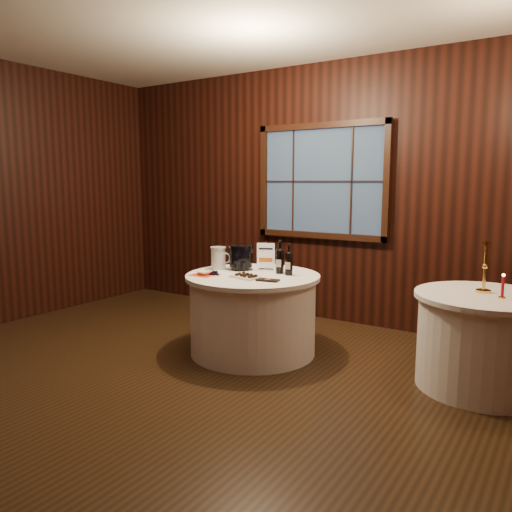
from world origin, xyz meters
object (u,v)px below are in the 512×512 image
Objects in this scene: port_bottle_left at (280,259)px; port_bottle_right at (289,262)px; glass_pitcher at (219,258)px; chocolate_plate at (246,276)px; sign_stand at (266,261)px; side_table at (483,341)px; main_table at (253,313)px; chocolate_box at (268,280)px; ice_bucket at (241,257)px; cracker_bowl at (205,273)px; brass_candlestick at (484,274)px; grape_bunch at (215,273)px; red_candle at (503,289)px.

port_bottle_right is (0.12, -0.03, -0.01)m from port_bottle_left.
glass_pitcher is (-0.75, -0.11, -0.01)m from port_bottle_right.
sign_stand is at bearing 97.89° from chocolate_plate.
chocolate_plate is at bearing -137.26° from port_bottle_right.
main_table is at bearing -171.47° from side_table.
port_bottle_left is 0.65m from glass_pitcher.
main_table is 6.48× the size of chocolate_box.
glass_pitcher is at bearing -155.77° from ice_bucket.
cracker_bowl is (-0.42, -0.09, 0.00)m from chocolate_plate.
ice_bucket is at bearing -177.77° from sign_stand.
sign_stand is 0.48m from glass_pitcher.
chocolate_plate is at bearing -48.68° from ice_bucket.
port_bottle_right is at bearing 32.48° from cracker_bowl.
port_bottle_right is at bearing 77.04° from chocolate_box.
sign_stand is 0.69× the size of brass_candlestick.
grape_bunch is 0.90× the size of red_candle.
main_table is 3.08× the size of brass_candlestick.
sign_stand is at bearing 8.36° from glass_pitcher.
sign_stand is at bearing 113.85° from chocolate_box.
sign_stand is at bearing -176.83° from brass_candlestick.
red_candle is (2.37, 0.06, -0.06)m from ice_bucket.
glass_pitcher is at bearing -172.79° from brass_candlestick.
port_bottle_right is at bearing 53.01° from chocolate_plate.
glass_pitcher is (-0.21, -0.09, -0.02)m from ice_bucket.
sign_stand is 1.26× the size of glass_pitcher.
port_bottle_right is 0.71m from grape_bunch.
chocolate_box is 0.57m from grape_bunch.
chocolate_plate reaches higher than main_table.
sign_stand is 0.96× the size of port_bottle_right.
side_table is 0.54m from brass_candlestick.
grape_bunch is 1.26× the size of cracker_bowl.
port_bottle_left is 0.42m from chocolate_box.
grape_bunch is at bearing 173.11° from chocolate_box.
red_candle is (1.84, 0.40, 0.07)m from chocolate_box.
red_candle reaches higher than chocolate_plate.
side_table is 2.38m from grape_bunch.
main_table is 2.07m from brass_candlestick.
glass_pitcher is at bearing 177.68° from port_bottle_right.
glass_pitcher is (-0.74, 0.24, 0.11)m from chocolate_box.
cracker_bowl is (-0.67, -0.43, -0.11)m from port_bottle_right.
side_table is at bearing -10.12° from glass_pitcher.
cracker_bowl is (-0.66, -0.08, 0.01)m from chocolate_box.
chocolate_plate is 1.58× the size of chocolate_box.
port_bottle_left is (-1.82, -0.11, 0.52)m from side_table.
sign_stand is 0.21m from port_bottle_left.
port_bottle_right reaches higher than glass_pitcher.
ice_bucket reaches higher than side_table.
port_bottle_left is 1.29× the size of ice_bucket.
grape_bunch is at bearing -165.48° from brass_candlestick.
sign_stand reaches higher than cracker_bowl.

